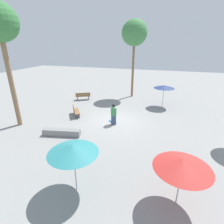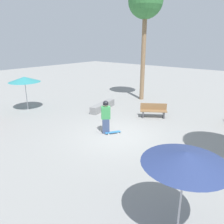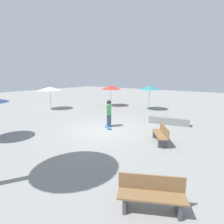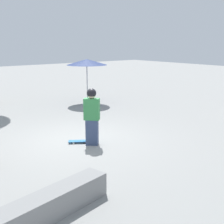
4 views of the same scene
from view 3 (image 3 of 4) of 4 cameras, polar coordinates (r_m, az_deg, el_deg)
The scene contains 9 objects.
ground_plane at distance 10.65m, azimuth -2.49°, elevation -5.58°, with size 60.00×60.00×0.00m, color gray.
skater_main at distance 10.93m, azimuth -1.03°, elevation -0.15°, with size 0.49×0.50×1.70m.
skateboard at distance 10.80m, azimuth -1.33°, elevation -5.00°, with size 0.78×0.60×0.07m.
concrete_ledge at distance 12.20m, azimuth 18.03°, elevation -2.76°, with size 2.61×0.98×0.46m.
bench_near at distance 8.76m, azimuth 15.68°, elevation -7.00°, with size 1.26×1.57×0.85m.
bench_far at distance 4.68m, azimuth 12.72°, elevation -24.76°, with size 1.62×1.14×0.85m.
shade_umbrella_red at distance 18.41m, azimuth -0.34°, elevation 8.06°, with size 2.11×2.11×2.16m.
shade_umbrella_white at distance 17.63m, azimuth -19.63°, elevation 7.22°, with size 2.17×2.17×2.13m.
shade_umbrella_teal at distance 16.75m, azimuth 12.17°, elevation 7.78°, with size 2.05×2.05×2.25m.
Camera 3 is at (-6.37, 7.91, 3.20)m, focal length 28.00 mm.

